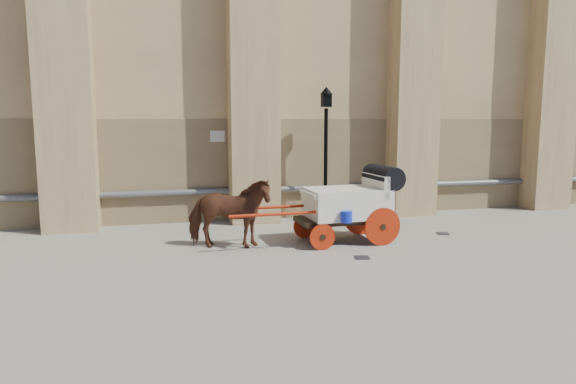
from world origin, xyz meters
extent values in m
plane|color=slate|center=(0.00, 0.00, 0.00)|extent=(90.00, 90.00, 0.00)
cube|color=olive|center=(2.00, 4.15, 1.50)|extent=(44.00, 0.35, 3.00)
cylinder|color=#59595B|center=(2.00, 3.88, 0.90)|extent=(42.00, 0.18, 0.18)
cube|color=beige|center=(-2.00, 3.97, 2.50)|extent=(0.42, 0.04, 0.32)
imported|color=brown|center=(-2.13, 0.66, 0.82)|extent=(2.11, 1.32, 1.65)
cube|color=black|center=(0.65, 0.61, 0.56)|extent=(2.27, 1.11, 0.12)
cube|color=silver|center=(0.75, 0.62, 0.96)|extent=(1.98, 1.35, 0.71)
cube|color=silver|center=(1.51, 0.65, 1.37)|extent=(0.21, 1.27, 0.56)
cube|color=silver|center=(-0.11, 0.58, 1.22)|extent=(0.40, 1.13, 0.10)
cylinder|color=black|center=(1.71, 0.66, 1.57)|extent=(0.62, 1.29, 0.57)
cylinder|color=#A82008|center=(1.44, 0.02, 0.46)|extent=(0.91, 0.10, 0.91)
cylinder|color=#A82008|center=(1.38, 1.27, 0.46)|extent=(0.91, 0.10, 0.91)
cylinder|color=#A82008|center=(-0.08, -0.05, 0.30)|extent=(0.61, 0.09, 0.61)
cylinder|color=#A82008|center=(-0.14, 1.21, 0.30)|extent=(0.61, 0.09, 0.61)
cylinder|color=#A82008|center=(-1.00, 0.09, 0.86)|extent=(2.43, 0.18, 0.07)
cylinder|color=#A82008|center=(-1.04, 1.00, 0.86)|extent=(2.43, 0.18, 0.07)
cylinder|color=#1225C9|center=(0.48, -0.10, 0.76)|extent=(0.26, 0.26, 0.26)
cylinder|color=black|center=(1.06, 3.22, 1.65)|extent=(0.11, 0.11, 3.30)
cone|color=black|center=(1.06, 3.22, 0.17)|extent=(0.33, 0.33, 0.33)
cube|color=black|center=(1.06, 3.22, 3.53)|extent=(0.26, 0.26, 0.39)
cone|color=black|center=(1.06, 3.22, 3.81)|extent=(0.37, 0.37, 0.22)
cube|color=black|center=(0.55, -0.91, 0.01)|extent=(0.38, 0.38, 0.01)
cube|color=black|center=(3.52, 0.81, 0.01)|extent=(0.42, 0.42, 0.01)
camera|label=1|loc=(-3.65, -11.02, 2.96)|focal=32.00mm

